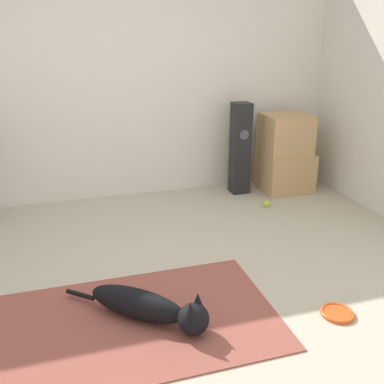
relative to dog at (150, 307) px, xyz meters
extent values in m
plane|color=#BCB29E|center=(0.04, 0.31, -0.11)|extent=(12.00, 12.00, 0.00)
cube|color=silver|center=(0.04, 2.41, 1.16)|extent=(8.00, 0.06, 2.55)
cube|color=#934C42|center=(-0.09, 0.03, -0.11)|extent=(1.82, 1.12, 0.01)
ellipsoid|color=black|center=(-0.07, 0.06, 0.00)|extent=(0.64, 0.58, 0.20)
sphere|color=black|center=(0.23, -0.20, 0.00)|extent=(0.20, 0.20, 0.20)
cone|color=black|center=(0.27, -0.16, 0.11)|extent=(0.06, 0.06, 0.09)
cone|color=black|center=(0.20, -0.24, 0.11)|extent=(0.06, 0.06, 0.09)
cylinder|color=black|center=(-0.42, 0.36, -0.06)|extent=(0.19, 0.17, 0.03)
cylinder|color=#DB511E|center=(1.20, -0.28, -0.11)|extent=(0.22, 0.22, 0.02)
torus|color=#DB511E|center=(1.20, -0.28, -0.10)|extent=(0.22, 0.22, 0.02)
cube|color=tan|center=(2.03, 2.02, 0.11)|extent=(0.57, 0.51, 0.45)
cube|color=tan|center=(2.01, 2.03, 0.56)|extent=(0.52, 0.47, 0.45)
cube|color=black|center=(1.49, 2.10, 0.41)|extent=(0.20, 0.20, 1.04)
cylinder|color=#4C4C51|center=(1.49, 2.00, 0.59)|extent=(0.11, 0.00, 0.11)
sphere|color=#C6E033|center=(1.59, 1.58, -0.08)|extent=(0.07, 0.07, 0.07)
sphere|color=#C6E033|center=(1.53, 2.09, -0.08)|extent=(0.07, 0.07, 0.07)
sphere|color=#C6E033|center=(1.43, 2.09, -0.08)|extent=(0.07, 0.07, 0.07)
camera|label=1|loc=(-0.41, -2.28, 1.64)|focal=40.00mm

